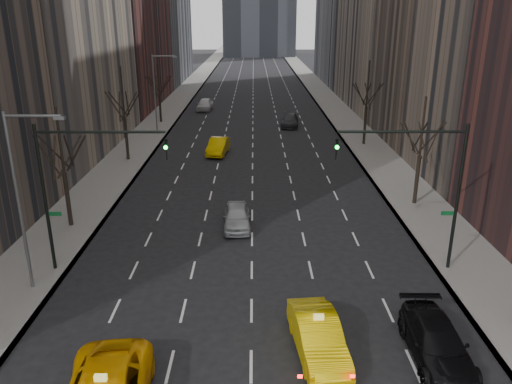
{
  "coord_description": "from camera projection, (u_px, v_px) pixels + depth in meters",
  "views": [
    {
      "loc": [
        0.12,
        -12.45,
        13.24
      ],
      "look_at": [
        0.25,
        14.98,
        3.5
      ],
      "focal_mm": 35.0,
      "sensor_mm": 36.0,
      "label": 1
    }
  ],
  "objects": [
    {
      "name": "parked_suv_black",
      "position": [
        436.0,
        342.0,
        20.14
      ],
      "size": [
        2.27,
        5.35,
        1.54
      ],
      "primitive_type": "imported",
      "rotation": [
        0.0,
        0.0,
        -0.02
      ],
      "color": "black",
      "rests_on": "ground"
    },
    {
      "name": "tree_rw_b",
      "position": [
        419.0,
        156.0,
        35.7
      ],
      "size": [
        3.36,
        3.5,
        7.82
      ],
      "color": "black",
      "rests_on": "ground"
    },
    {
      "name": "far_suv_grey",
      "position": [
        290.0,
        120.0,
        62.81
      ],
      "size": [
        2.64,
        5.43,
        1.52
      ],
      "primitive_type": "imported",
      "rotation": [
        0.0,
        0.0,
        -0.1
      ],
      "color": "#2A2A2F",
      "rests_on": "ground"
    },
    {
      "name": "tree_lw_b",
      "position": [
        64.0,
        173.0,
        31.83
      ],
      "size": [
        3.36,
        3.5,
        7.82
      ],
      "color": "black",
      "rests_on": "ground"
    },
    {
      "name": "sidewalk_right",
      "position": [
        327.0,
        100.0,
        82.15
      ],
      "size": [
        4.5,
        320.0,
        0.15
      ],
      "primitive_type": "cube",
      "color": "slate",
      "rests_on": "ground"
    },
    {
      "name": "sidewalk_left",
      "position": [
        179.0,
        100.0,
        82.05
      ],
      "size": [
        4.5,
        320.0,
        0.15
      ],
      "primitive_type": "cube",
      "color": "slate",
      "rests_on": "ground"
    },
    {
      "name": "tree_lw_d",
      "position": [
        159.0,
        95.0,
        63.92
      ],
      "size": [
        3.36,
        3.5,
        7.36
      ],
      "color": "black",
      "rests_on": "ground"
    },
    {
      "name": "far_car_white",
      "position": [
        205.0,
        104.0,
        73.55
      ],
      "size": [
        2.32,
        5.12,
        1.71
      ],
      "primitive_type": "imported",
      "rotation": [
        0.0,
        0.0,
        -0.06
      ],
      "color": "silver",
      "rests_on": "ground"
    },
    {
      "name": "streetlight_far",
      "position": [
        157.0,
        86.0,
        56.64
      ],
      "size": [
        2.83,
        0.22,
        9.0
      ],
      "color": "slate",
      "rests_on": "ground"
    },
    {
      "name": "tree_lw_c",
      "position": [
        125.0,
        119.0,
        46.8
      ],
      "size": [
        3.36,
        3.5,
        8.74
      ],
      "color": "black",
      "rests_on": "ground"
    },
    {
      "name": "taxi_sedan",
      "position": [
        318.0,
        336.0,
        20.44
      ],
      "size": [
        2.3,
        5.13,
        1.64
      ],
      "primitive_type": "imported",
      "rotation": [
        0.0,
        0.0,
        0.12
      ],
      "color": "yellow",
      "rests_on": "ground"
    },
    {
      "name": "far_taxi",
      "position": [
        218.0,
        146.0,
        50.18
      ],
      "size": [
        2.28,
        5.03,
        1.6
      ],
      "primitive_type": "imported",
      "rotation": [
        0.0,
        0.0,
        -0.12
      ],
      "color": "#D8AD04",
      "rests_on": "ground"
    },
    {
      "name": "tree_rw_c",
      "position": [
        366.0,
        108.0,
        52.56
      ],
      "size": [
        3.36,
        3.5,
        8.74
      ],
      "color": "black",
      "rests_on": "ground"
    },
    {
      "name": "silver_sedan_ahead",
      "position": [
        237.0,
        216.0,
        32.82
      ],
      "size": [
        1.92,
        4.41,
        1.48
      ],
      "primitive_type": "imported",
      "rotation": [
        0.0,
        0.0,
        0.04
      ],
      "color": "#A7AAAF",
      "rests_on": "ground"
    },
    {
      "name": "traffic_mast_left",
      "position": [
        74.0,
        175.0,
        25.59
      ],
      "size": [
        6.69,
        0.39,
        8.0
      ],
      "color": "black",
      "rests_on": "ground"
    },
    {
      "name": "traffic_mast_right",
      "position": [
        428.0,
        175.0,
        25.67
      ],
      "size": [
        6.69,
        0.39,
        8.0
      ],
      "color": "black",
      "rests_on": "ground"
    },
    {
      "name": "streetlight_near",
      "position": [
        23.0,
        185.0,
        23.66
      ],
      "size": [
        2.83,
        0.22,
        9.0
      ],
      "color": "slate",
      "rests_on": "ground"
    }
  ]
}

